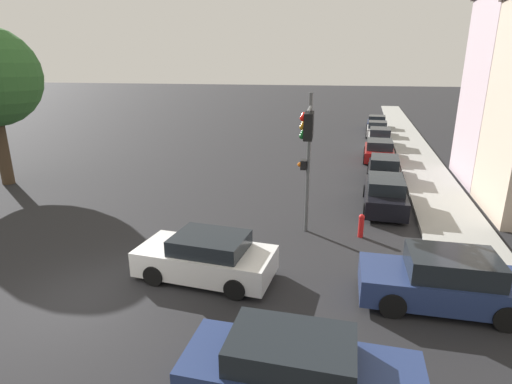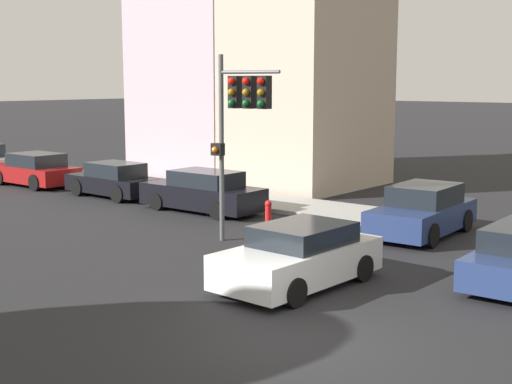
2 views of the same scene
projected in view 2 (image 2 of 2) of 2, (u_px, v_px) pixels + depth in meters
name	position (u px, v px, depth m)	size (l,w,h in m)	color
ground_plane	(301.00, 341.00, 12.76)	(300.00, 300.00, 0.00)	black
rowhouse_backdrop	(256.00, 68.00, 33.45)	(8.27, 11.17, 10.71)	#BCA893
traffic_signal	(240.00, 109.00, 19.85)	(0.71, 2.12, 5.36)	#515456
crossing_car_2	(299.00, 257.00, 16.12)	(4.20, 2.12, 1.41)	silver
crossing_car_3	(423.00, 212.00, 21.44)	(4.41, 2.11, 1.53)	navy
parked_car_0	(203.00, 192.00, 25.38)	(1.90, 4.70, 1.48)	black
parked_car_1	(114.00, 181.00, 28.62)	(1.91, 4.22, 1.40)	black
parked_car_2	(35.00, 170.00, 31.73)	(2.03, 4.42, 1.46)	maroon
fire_hydrant	(268.00, 214.00, 22.36)	(0.22, 0.22, 0.92)	red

